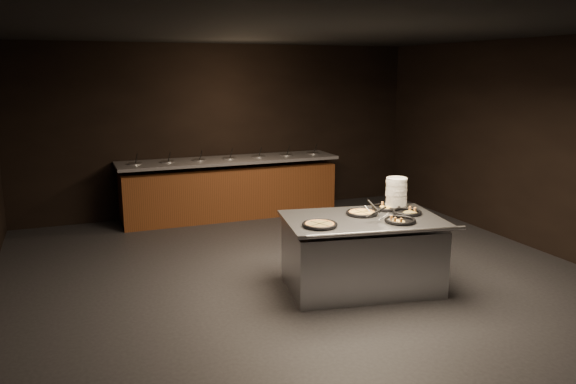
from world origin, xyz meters
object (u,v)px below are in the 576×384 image
(serving_counter, at_px, (362,255))
(pan_cheese_whole, at_px, (362,213))
(pan_veggie_whole, at_px, (320,225))
(plate_stack, at_px, (396,193))

(serving_counter, height_order, pan_cheese_whole, pan_cheese_whole)
(pan_veggie_whole, relative_size, pan_cheese_whole, 1.03)
(serving_counter, bearing_deg, pan_veggie_whole, -157.21)
(plate_stack, bearing_deg, serving_counter, -153.31)
(pan_veggie_whole, bearing_deg, serving_counter, 12.96)
(pan_cheese_whole, bearing_deg, pan_veggie_whole, -157.38)
(plate_stack, distance_m, pan_veggie_whole, 1.32)
(serving_counter, relative_size, pan_veggie_whole, 5.01)
(pan_veggie_whole, bearing_deg, plate_stack, 20.34)
(pan_veggie_whole, bearing_deg, pan_cheese_whole, 22.62)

